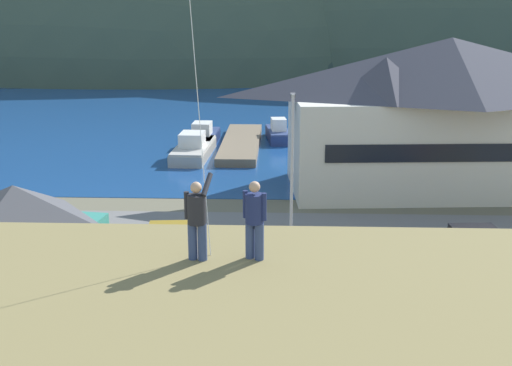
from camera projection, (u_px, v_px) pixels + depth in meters
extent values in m
plane|color=#66604C|center=(240.00, 343.00, 22.82)|extent=(600.00, 600.00, 0.00)
cube|color=slate|center=(247.00, 284.00, 27.62)|extent=(40.00, 20.00, 0.10)
cube|color=navy|center=(269.00, 105.00, 80.60)|extent=(360.00, 84.00, 0.03)
ellipsoid|color=#42513D|center=(147.00, 69.00, 130.56)|extent=(120.98, 72.11, 69.12)
ellipsoid|color=#2D3D33|center=(186.00, 68.00, 131.24)|extent=(121.27, 67.77, 48.54)
cube|color=beige|center=(444.00, 144.00, 41.75)|extent=(20.80, 9.82, 6.29)
cube|color=black|center=(467.00, 153.00, 37.58)|extent=(17.18, 1.29, 1.10)
pyramid|color=#3D3D47|center=(450.00, 67.00, 40.41)|extent=(22.07, 10.74, 3.79)
pyramid|color=#3D3D47|center=(385.00, 78.00, 39.00)|extent=(4.94, 4.94, 2.65)
cube|color=#338475|center=(21.00, 265.00, 25.89)|extent=(6.35, 6.03, 3.13)
pyramid|color=#47474C|center=(15.00, 207.00, 25.22)|extent=(6.87, 6.62, 1.86)
cube|color=#70604C|center=(241.00, 143.00, 55.43)|extent=(3.20, 15.33, 0.70)
cube|color=navy|center=(203.00, 140.00, 56.31)|extent=(2.47, 7.14, 0.90)
cube|color=navy|center=(203.00, 134.00, 56.17)|extent=(2.39, 6.93, 0.16)
cube|color=silver|center=(202.00, 128.00, 55.49)|extent=(1.65, 2.17, 1.10)
cube|color=navy|center=(278.00, 136.00, 58.29)|extent=(2.50, 6.05, 0.90)
cube|color=navy|center=(278.00, 130.00, 58.15)|extent=(2.43, 5.87, 0.16)
cube|color=silver|center=(279.00, 124.00, 57.56)|extent=(1.50, 1.90, 1.10)
cube|color=#A8A399|center=(194.00, 151.00, 51.78)|extent=(2.93, 8.39, 0.90)
cube|color=#B7B2A8|center=(194.00, 145.00, 51.64)|extent=(2.85, 8.14, 0.16)
cube|color=silver|center=(192.00, 139.00, 50.87)|extent=(1.94, 2.55, 1.10)
cube|color=silver|center=(400.00, 335.00, 21.73)|extent=(4.34, 2.15, 0.80)
cube|color=beige|center=(397.00, 316.00, 21.54)|extent=(2.23, 1.77, 0.70)
cube|color=black|center=(397.00, 317.00, 21.55)|extent=(2.27, 1.81, 0.32)
cylinder|color=black|center=(444.00, 362.00, 20.79)|extent=(0.66, 0.27, 0.64)
cylinder|color=black|center=(435.00, 335.00, 22.55)|extent=(0.66, 0.27, 0.64)
cylinder|color=black|center=(361.00, 357.00, 21.11)|extent=(0.66, 0.27, 0.64)
cylinder|color=black|center=(359.00, 331.00, 22.87)|extent=(0.66, 0.27, 0.64)
cube|color=silver|center=(206.00, 305.00, 23.97)|extent=(4.22, 1.84, 0.80)
cube|color=beige|center=(209.00, 287.00, 23.76)|extent=(2.11, 1.62, 0.70)
cube|color=black|center=(209.00, 288.00, 23.77)|extent=(2.16, 1.65, 0.32)
cylinder|color=black|center=(175.00, 303.00, 25.02)|extent=(0.64, 0.23, 0.64)
cylinder|color=black|center=(166.00, 325.00, 23.26)|extent=(0.64, 0.23, 0.64)
cylinder|color=black|center=(243.00, 304.00, 24.90)|extent=(0.64, 0.23, 0.64)
cylinder|color=black|center=(240.00, 327.00, 23.13)|extent=(0.64, 0.23, 0.64)
cube|color=#B28923|center=(175.00, 247.00, 29.83)|extent=(4.35, 2.18, 0.80)
cube|color=olive|center=(171.00, 232.00, 29.62)|extent=(2.24, 1.79, 0.70)
cube|color=black|center=(171.00, 233.00, 29.63)|extent=(2.28, 1.82, 0.32)
cylinder|color=black|center=(203.00, 262.00, 29.12)|extent=(0.66, 0.28, 0.64)
cylinder|color=black|center=(204.00, 247.00, 30.89)|extent=(0.66, 0.28, 0.64)
cylinder|color=black|center=(144.00, 263.00, 28.98)|extent=(0.66, 0.28, 0.64)
cylinder|color=black|center=(148.00, 249.00, 30.74)|extent=(0.66, 0.28, 0.64)
cube|color=black|center=(470.00, 250.00, 29.44)|extent=(4.32, 2.10, 0.80)
cube|color=black|center=(475.00, 235.00, 29.24)|extent=(2.21, 1.75, 0.70)
cube|color=black|center=(475.00, 236.00, 29.25)|extent=(2.26, 1.78, 0.32)
cylinder|color=black|center=(435.00, 251.00, 30.38)|extent=(0.65, 0.27, 0.64)
cylinder|color=black|center=(448.00, 266.00, 28.61)|extent=(0.65, 0.27, 0.64)
cylinder|color=black|center=(490.00, 251.00, 30.47)|extent=(0.65, 0.27, 0.64)
cylinder|color=black|center=(506.00, 265.00, 28.71)|extent=(0.65, 0.27, 0.64)
cube|color=#B28923|center=(376.00, 262.00, 28.10)|extent=(4.32, 2.10, 0.80)
cube|color=olive|center=(380.00, 246.00, 27.91)|extent=(2.21, 1.75, 0.70)
cube|color=black|center=(380.00, 247.00, 27.92)|extent=(2.25, 1.78, 0.32)
cylinder|color=black|center=(342.00, 262.00, 29.05)|extent=(0.65, 0.27, 0.64)
cylinder|color=black|center=(349.00, 279.00, 27.28)|extent=(0.65, 0.27, 0.64)
cylinder|color=black|center=(400.00, 262.00, 29.14)|extent=(0.65, 0.27, 0.64)
cylinder|color=black|center=(411.00, 278.00, 27.37)|extent=(0.65, 0.27, 0.64)
cylinder|color=#ADADB2|center=(292.00, 169.00, 31.81)|extent=(0.16, 0.16, 7.64)
cube|color=#4C4C51|center=(293.00, 95.00, 31.16)|extent=(0.24, 0.70, 0.20)
cylinder|color=#384770|center=(193.00, 241.00, 13.43)|extent=(0.20, 0.20, 0.82)
cylinder|color=#384770|center=(202.00, 242.00, 13.38)|extent=(0.20, 0.20, 0.82)
cylinder|color=#232328|center=(197.00, 209.00, 13.21)|extent=(0.40, 0.40, 0.64)
sphere|color=tan|center=(196.00, 187.00, 13.09)|extent=(0.24, 0.24, 0.24)
cylinder|color=#232328|center=(207.00, 185.00, 13.21)|extent=(0.22, 0.57, 0.43)
cylinder|color=#232328|center=(187.00, 205.00, 13.25)|extent=(0.11, 0.11, 0.60)
cylinder|color=#384770|center=(250.00, 240.00, 13.49)|extent=(0.20, 0.20, 0.82)
cylinder|color=#384770|center=(259.00, 242.00, 13.40)|extent=(0.20, 0.20, 0.82)
cylinder|color=navy|center=(255.00, 209.00, 13.25)|extent=(0.40, 0.40, 0.64)
sphere|color=tan|center=(255.00, 187.00, 13.13)|extent=(0.24, 0.24, 0.24)
cylinder|color=navy|center=(245.00, 204.00, 13.33)|extent=(0.11, 0.11, 0.60)
cylinder|color=navy|center=(264.00, 207.00, 13.14)|extent=(0.11, 0.11, 0.60)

